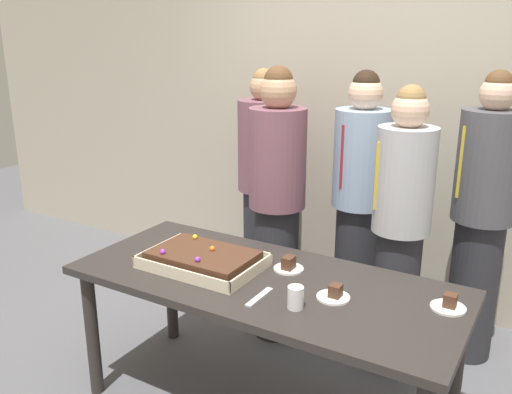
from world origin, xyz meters
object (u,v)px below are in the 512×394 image
object	(u,v)px
person_striped_tie_right	(277,203)
person_far_right_suit	(359,200)
plated_slice_near_right	(334,294)
person_left_edge_reaching	(400,229)
plated_slice_far_left	(449,305)
drink_cup_nearest	(296,297)
party_table	(264,295)
person_serving_front	(482,217)
cake_server_utensil	(259,297)
plated_slice_near_left	(289,266)
person_green_shirt_behind	(263,185)
sheet_cake	(203,259)

from	to	relation	value
person_striped_tie_right	person_far_right_suit	bearing A→B (deg)	135.21
plated_slice_near_right	person_left_edge_reaching	bearing A→B (deg)	84.94
plated_slice_far_left	drink_cup_nearest	distance (m)	0.66
party_table	drink_cup_nearest	size ratio (longest dim) A/B	18.96
party_table	person_serving_front	xyz separation A→B (m)	(0.80, 1.11, 0.22)
plated_slice_near_right	cake_server_utensil	bearing A→B (deg)	-150.03
person_serving_front	person_striped_tie_right	size ratio (longest dim) A/B	1.00
cake_server_utensil	plated_slice_near_right	bearing A→B (deg)	29.97
person_far_right_suit	person_left_edge_reaching	bearing A→B (deg)	65.66
plated_slice_near_left	drink_cup_nearest	xyz separation A→B (m)	(0.21, -0.33, 0.03)
plated_slice_far_left	person_green_shirt_behind	size ratio (longest dim) A/B	0.09
cake_server_utensil	person_left_edge_reaching	xyz separation A→B (m)	(0.36, 0.93, 0.10)
party_table	person_far_right_suit	bearing A→B (deg)	86.35
person_green_shirt_behind	person_striped_tie_right	bearing A→B (deg)	23.01
person_serving_front	person_striped_tie_right	distance (m)	1.19
person_serving_front	person_green_shirt_behind	bearing A→B (deg)	-46.85
plated_slice_near_right	person_striped_tie_right	size ratio (longest dim) A/B	0.09
plated_slice_near_right	person_green_shirt_behind	distance (m)	1.57
party_table	sheet_cake	world-z (taller)	sheet_cake
person_serving_front	person_green_shirt_behind	size ratio (longest dim) A/B	1.02
plated_slice_near_right	person_left_edge_reaching	world-z (taller)	person_left_edge_reaching
party_table	plated_slice_near_left	size ratio (longest dim) A/B	12.64
plated_slice_near_left	person_left_edge_reaching	world-z (taller)	person_left_edge_reaching
drink_cup_nearest	person_serving_front	xyz separation A→B (m)	(0.54, 1.30, 0.07)
plated_slice_near_right	plated_slice_far_left	size ratio (longest dim) A/B	1.00
drink_cup_nearest	cake_server_utensil	distance (m)	0.19
plated_slice_near_right	plated_slice_far_left	xyz separation A→B (m)	(0.46, 0.16, 0.00)
plated_slice_near_right	person_serving_front	bearing A→B (deg)	69.18
person_left_edge_reaching	plated_slice_far_left	bearing A→B (deg)	78.25
party_table	cake_server_utensil	size ratio (longest dim) A/B	9.48
sheet_cake	person_far_right_suit	size ratio (longest dim) A/B	0.35
plated_slice_far_left	cake_server_utensil	size ratio (longest dim) A/B	0.75
plated_slice_near_left	plated_slice_far_left	size ratio (longest dim) A/B	1.00
person_striped_tie_right	person_left_edge_reaching	size ratio (longest dim) A/B	1.05
person_green_shirt_behind	person_striped_tie_right	distance (m)	0.56
party_table	plated_slice_near_left	bearing A→B (deg)	67.65
person_serving_front	plated_slice_near_right	bearing A→B (deg)	23.96
plated_slice_near_right	person_left_edge_reaching	xyz separation A→B (m)	(0.07, 0.76, 0.08)
plated_slice_far_left	drink_cup_nearest	xyz separation A→B (m)	(-0.57, -0.33, 0.03)
person_serving_front	plated_slice_near_left	bearing A→B (deg)	7.14
plated_slice_near_right	person_green_shirt_behind	size ratio (longest dim) A/B	0.09
drink_cup_nearest	plated_slice_far_left	bearing A→B (deg)	30.32
sheet_cake	plated_slice_near_right	size ratio (longest dim) A/B	3.91
plated_slice_near_right	plated_slice_far_left	bearing A→B (deg)	19.69
plated_slice_far_left	person_striped_tie_right	distance (m)	1.29
plated_slice_near_left	person_striped_tie_right	xyz separation A→B (m)	(-0.38, 0.57, 0.11)
plated_slice_near_left	person_left_edge_reaching	bearing A→B (deg)	57.35
plated_slice_far_left	person_striped_tie_right	size ratio (longest dim) A/B	0.09
person_green_shirt_behind	person_striped_tie_right	xyz separation A→B (m)	(0.35, -0.43, 0.04)
plated_slice_far_left	person_green_shirt_behind	bearing A→B (deg)	146.20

